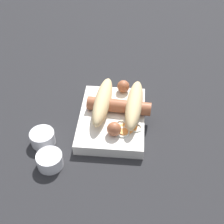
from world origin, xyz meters
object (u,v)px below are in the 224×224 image
food_tray (112,119)px  condiment_cup_far (50,161)px  bread_roll (118,103)px  sausage (119,106)px  condiment_cup_near (43,138)px

food_tray → condiment_cup_far: size_ratio=3.82×
bread_roll → sausage: bread_roll is taller
bread_roll → condiment_cup_far: size_ratio=3.20×
condiment_cup_far → bread_roll: bearing=139.5°
sausage → condiment_cup_near: size_ratio=3.30×
sausage → condiment_cup_near: 0.19m
bread_roll → condiment_cup_far: 0.21m
food_tray → condiment_cup_far: 0.18m
sausage → condiment_cup_near: sausage is taller
condiment_cup_far → condiment_cup_near: bearing=-153.4°
sausage → condiment_cup_near: (0.09, -0.17, -0.03)m
food_tray → condiment_cup_near: size_ratio=3.82×
condiment_cup_near → condiment_cup_far: (0.06, 0.03, 0.00)m
sausage → bread_roll: bearing=-153.7°
food_tray → sausage: sausage is taller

